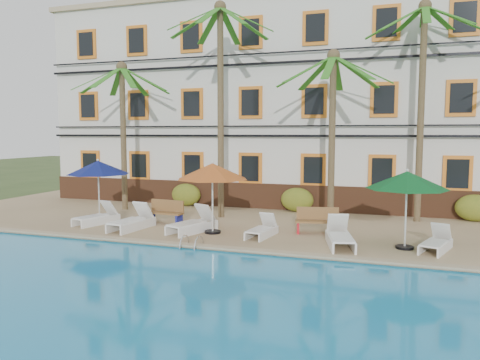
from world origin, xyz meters
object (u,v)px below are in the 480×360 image
(bench_left, at_px, (166,212))
(umbrella_red, at_px, (212,172))
(lounger_a, at_px, (97,217))
(lounger_e, at_px, (340,237))
(lounger_f, at_px, (436,243))
(palm_d, at_px, (422,82))
(bench_right, at_px, (316,220))
(pool_ladder, at_px, (192,247))
(lounger_b, at_px, (132,221))
(umbrella_green, at_px, (407,181))
(lounger_c, at_px, (193,223))
(umbrella_blue, at_px, (98,168))
(palm_a, at_px, (123,114))
(palm_c, at_px, (332,111))
(lounger_d, at_px, (262,229))
(palm_b, at_px, (220,82))

(bench_left, bearing_deg, umbrella_red, -23.99)
(lounger_a, distance_m, lounger_e, 9.54)
(lounger_f, bearing_deg, umbrella_red, 178.37)
(palm_d, bearing_deg, lounger_e, -115.19)
(bench_right, height_order, pool_ladder, bench_right)
(lounger_b, height_order, bench_left, lounger_b)
(palm_d, xyz_separation_m, bench_left, (-9.47, -3.66, -5.11))
(umbrella_green, relative_size, bench_left, 1.62)
(umbrella_red, distance_m, bench_left, 3.18)
(lounger_f, bearing_deg, lounger_c, 178.93)
(umbrella_blue, distance_m, lounger_c, 5.09)
(palm_a, distance_m, umbrella_green, 13.13)
(palm_c, distance_m, lounger_d, 5.58)
(umbrella_red, bearing_deg, palm_b, 105.66)
(lounger_b, bearing_deg, bench_left, 64.39)
(palm_b, bearing_deg, umbrella_green, -24.25)
(lounger_d, distance_m, bench_right, 2.06)
(umbrella_red, bearing_deg, lounger_f, -1.63)
(umbrella_red, relative_size, lounger_f, 1.44)
(umbrella_blue, height_order, umbrella_green, umbrella_blue)
(lounger_e, relative_size, bench_left, 1.40)
(umbrella_blue, distance_m, bench_right, 9.09)
(palm_d, bearing_deg, umbrella_blue, -162.76)
(palm_b, height_order, pool_ladder, palm_b)
(umbrella_blue, bearing_deg, umbrella_green, -5.22)
(palm_d, relative_size, lounger_e, 4.07)
(lounger_c, xyz_separation_m, lounger_d, (2.59, 0.08, -0.06))
(palm_d, relative_size, umbrella_blue, 3.46)
(umbrella_blue, relative_size, umbrella_green, 1.01)
(palm_a, bearing_deg, palm_b, -4.73)
(palm_d, distance_m, lounger_c, 10.56)
(lounger_c, distance_m, lounger_f, 8.16)
(umbrella_red, bearing_deg, lounger_a, 178.74)
(palm_d, distance_m, lounger_f, 7.28)
(umbrella_green, distance_m, lounger_d, 5.04)
(palm_d, bearing_deg, palm_c, -154.35)
(palm_a, distance_m, palm_b, 5.15)
(umbrella_red, bearing_deg, umbrella_blue, 170.73)
(lounger_d, bearing_deg, umbrella_red, -179.49)
(umbrella_blue, relative_size, pool_ladder, 3.40)
(palm_a, xyz_separation_m, lounger_b, (2.76, -3.86, -4.15))
(palm_b, height_order, lounger_c, palm_b)
(palm_c, relative_size, umbrella_red, 2.62)
(lounger_a, bearing_deg, umbrella_red, -1.26)
(palm_c, bearing_deg, lounger_a, -160.71)
(umbrella_red, height_order, lounger_d, umbrella_red)
(lounger_d, bearing_deg, umbrella_blue, 173.19)
(umbrella_blue, height_order, bench_left, umbrella_blue)
(lounger_e, xyz_separation_m, bench_right, (-1.03, 1.71, 0.16))
(umbrella_green, height_order, lounger_d, umbrella_green)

